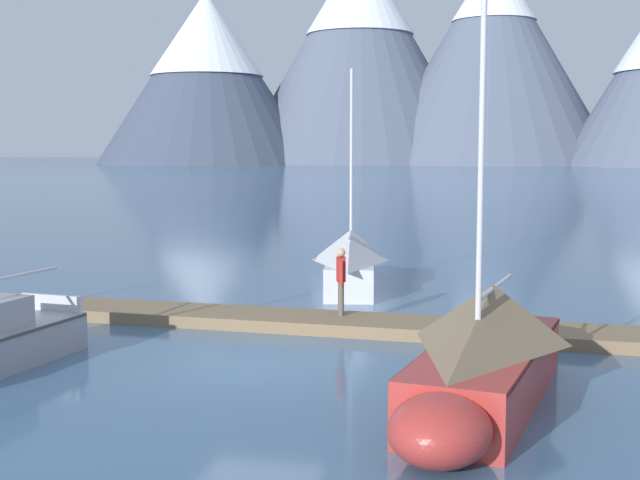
{
  "coord_description": "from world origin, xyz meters",
  "views": [
    {
      "loc": [
        5.18,
        -16.65,
        4.5
      ],
      "look_at": [
        0.0,
        6.0,
        2.0
      ],
      "focal_mm": 48.36,
      "sensor_mm": 36.0,
      "label": 1
    }
  ],
  "objects": [
    {
      "name": "dock",
      "position": [
        0.0,
        4.0,
        0.15
      ],
      "size": [
        27.57,
        3.27,
        0.3
      ],
      "color": "#846B4C",
      "rests_on": "ground"
    },
    {
      "name": "mountain_central_massif",
      "position": [
        -39.36,
        228.83,
        31.98
      ],
      "size": [
        71.78,
        71.78,
        61.47
      ],
      "color": "slate",
      "rests_on": "ground"
    },
    {
      "name": "mountain_shoulder_ridge",
      "position": [
        -1.97,
        225.91,
        29.16
      ],
      "size": [
        67.51,
        67.51,
        56.99
      ],
      "color": "slate",
      "rests_on": "ground"
    },
    {
      "name": "person_on_dock",
      "position": [
        0.92,
        4.33,
        1.26
      ],
      "size": [
        0.31,
        0.57,
        1.69
      ],
      "color": "brown",
      "rests_on": "dock"
    },
    {
      "name": "mountain_west_summit",
      "position": [
        -78.67,
        210.39,
        24.83
      ],
      "size": [
        60.86,
        60.86,
        46.95
      ],
      "color": "#424C60",
      "rests_on": "ground"
    },
    {
      "name": "ground_plane",
      "position": [
        0.0,
        0.0,
        0.0
      ],
      "size": [
        700.0,
        700.0,
        0.0
      ],
      "primitive_type": "plane",
      "color": "#426689"
    },
    {
      "name": "sailboat_mid_dock_port",
      "position": [
        0.07,
        10.11,
        0.91
      ],
      "size": [
        2.48,
        6.5,
        6.97
      ],
      "color": "silver",
      "rests_on": "ground"
    },
    {
      "name": "sailboat_mid_dock_starboard",
      "position": [
        4.71,
        -1.79,
        0.97
      ],
      "size": [
        2.84,
        7.21,
        6.86
      ],
      "color": "#B2332D",
      "rests_on": "ground"
    }
  ]
}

